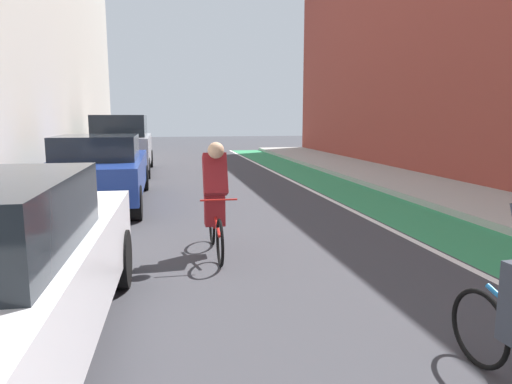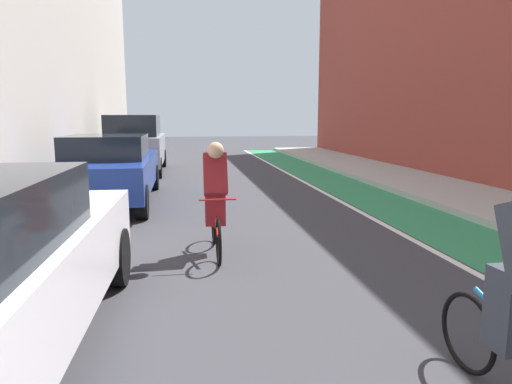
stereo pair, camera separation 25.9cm
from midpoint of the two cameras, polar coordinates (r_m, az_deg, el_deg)
ground_plane at (r=7.09m, az=2.87°, el=-6.46°), size 78.32×78.32×0.00m
bike_lane_paint at (r=10.00m, az=18.48°, el=-2.28°), size 1.60×35.60×0.00m
lane_divider_stripe at (r=9.62m, az=13.71°, el=-2.50°), size 0.12×35.60×0.00m
sidewalk_right at (r=11.12m, az=28.26°, el=-1.42°), size 2.65×35.60×0.14m
parked_sedan_blue at (r=10.71m, az=-17.06°, el=2.80°), size 1.93×4.77×1.53m
parked_suv_silver at (r=16.49m, az=-14.33°, el=5.86°), size 1.96×4.55×1.98m
cyclist_trailing at (r=6.42m, az=-3.91°, el=-0.40°), size 0.48×1.68×1.59m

